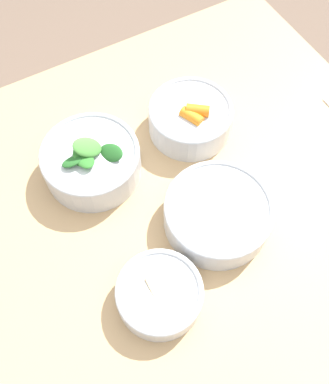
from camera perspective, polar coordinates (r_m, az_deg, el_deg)
name	(u,v)px	position (r m, az deg, el deg)	size (l,w,h in m)	color
ground_plane	(177,314)	(1.49, 1.69, -15.99)	(10.00, 10.00, 0.00)	brown
dining_table	(185,247)	(0.89, 2.73, -7.39)	(0.96, 0.97, 0.74)	tan
bowl_carrots	(190,117)	(0.87, 3.48, 9.89)	(0.17, 0.17, 0.08)	silver
bowl_greens	(92,161)	(0.82, -9.70, 4.12)	(0.19, 0.19, 0.11)	silver
bowl_beans_hotdog	(217,214)	(0.77, 7.05, -2.94)	(0.19, 0.19, 0.06)	silver
bowl_cookies	(159,294)	(0.71, -0.67, -13.43)	(0.14, 0.14, 0.05)	silver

